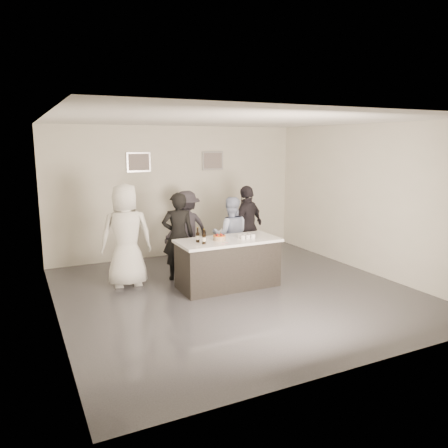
# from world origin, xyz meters

# --- Properties ---
(floor) EXTENTS (6.00, 6.00, 0.00)m
(floor) POSITION_xyz_m (0.00, 0.00, 0.00)
(floor) COLOR #3D3D42
(floor) RESTS_ON ground
(ceiling) EXTENTS (6.00, 6.00, 0.00)m
(ceiling) POSITION_xyz_m (0.00, 0.00, 3.00)
(ceiling) COLOR white
(wall_back) EXTENTS (6.00, 0.04, 3.00)m
(wall_back) POSITION_xyz_m (0.00, 3.00, 1.50)
(wall_back) COLOR silver
(wall_back) RESTS_ON ground
(wall_front) EXTENTS (6.00, 0.04, 3.00)m
(wall_front) POSITION_xyz_m (0.00, -3.00, 1.50)
(wall_front) COLOR silver
(wall_front) RESTS_ON ground
(wall_left) EXTENTS (0.04, 6.00, 3.00)m
(wall_left) POSITION_xyz_m (-3.00, 0.00, 1.50)
(wall_left) COLOR silver
(wall_left) RESTS_ON ground
(wall_right) EXTENTS (0.04, 6.00, 3.00)m
(wall_right) POSITION_xyz_m (3.00, 0.00, 1.50)
(wall_right) COLOR silver
(wall_right) RESTS_ON ground
(picture_left) EXTENTS (0.54, 0.04, 0.44)m
(picture_left) POSITION_xyz_m (-0.90, 2.97, 2.20)
(picture_left) COLOR #B2B2B7
(picture_left) RESTS_ON wall_back
(picture_right) EXTENTS (0.54, 0.04, 0.44)m
(picture_right) POSITION_xyz_m (0.90, 2.97, 2.20)
(picture_right) COLOR #B2B2B7
(picture_right) RESTS_ON wall_back
(bar_counter) EXTENTS (1.86, 0.86, 0.90)m
(bar_counter) POSITION_xyz_m (-0.01, 0.32, 0.45)
(bar_counter) COLOR white
(bar_counter) RESTS_ON ground
(cake) EXTENTS (0.23, 0.23, 0.08)m
(cake) POSITION_xyz_m (-0.18, 0.31, 0.94)
(cake) COLOR orange
(cake) RESTS_ON bar_counter
(beer_bottle_a) EXTENTS (0.07, 0.07, 0.26)m
(beer_bottle_a) POSITION_xyz_m (-0.59, 0.34, 1.03)
(beer_bottle_a) COLOR black
(beer_bottle_a) RESTS_ON bar_counter
(beer_bottle_b) EXTENTS (0.07, 0.07, 0.26)m
(beer_bottle_b) POSITION_xyz_m (-0.55, 0.16, 1.03)
(beer_bottle_b) COLOR black
(beer_bottle_b) RESTS_ON bar_counter
(tumbler_cluster) EXTENTS (0.30, 0.19, 0.08)m
(tumbler_cluster) POSITION_xyz_m (0.34, 0.25, 0.94)
(tumbler_cluster) COLOR orange
(tumbler_cluster) RESTS_ON bar_counter
(candles) EXTENTS (0.24, 0.08, 0.01)m
(candles) POSITION_xyz_m (-0.26, 0.03, 0.90)
(candles) COLOR pink
(candles) RESTS_ON bar_counter
(person_main_black) EXTENTS (0.70, 0.54, 1.70)m
(person_main_black) POSITION_xyz_m (-0.66, 1.16, 0.85)
(person_main_black) COLOR black
(person_main_black) RESTS_ON ground
(person_main_blue) EXTENTS (0.91, 0.82, 1.55)m
(person_main_blue) POSITION_xyz_m (0.48, 1.17, 0.78)
(person_main_blue) COLOR #A8B7DB
(person_main_blue) RESTS_ON ground
(person_guest_left) EXTENTS (1.01, 0.74, 1.91)m
(person_guest_left) POSITION_xyz_m (-1.65, 1.20, 0.96)
(person_guest_left) COLOR white
(person_guest_left) RESTS_ON ground
(person_guest_right) EXTENTS (1.10, 0.86, 1.74)m
(person_guest_right) POSITION_xyz_m (0.97, 1.36, 0.87)
(person_guest_right) COLOR black
(person_guest_right) RESTS_ON ground
(person_guest_back) EXTENTS (1.12, 0.75, 1.61)m
(person_guest_back) POSITION_xyz_m (-0.11, 2.13, 0.80)
(person_guest_back) COLOR #2F2C34
(person_guest_back) RESTS_ON ground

